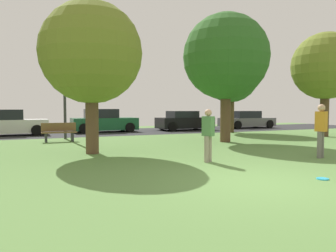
% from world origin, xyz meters
% --- Properties ---
extents(ground_plane, '(44.00, 44.00, 0.00)m').
position_xyz_m(ground_plane, '(0.00, 0.00, 0.00)').
color(ground_plane, '#5B8442').
extents(road_strip, '(44.00, 6.40, 0.01)m').
position_xyz_m(road_strip, '(0.00, 16.00, 0.00)').
color(road_strip, '#28282B').
rests_on(road_strip, ground_plane).
extents(oak_tree_center, '(3.76, 3.76, 5.74)m').
position_xyz_m(oak_tree_center, '(7.85, 12.71, 3.83)').
color(oak_tree_center, brown).
rests_on(oak_tree_center, ground_plane).
extents(maple_tree_far, '(4.05, 4.05, 6.05)m').
position_xyz_m(maple_tree_far, '(4.09, 7.63, 4.00)').
color(maple_tree_far, brown).
rests_on(maple_tree_far, ground_plane).
extents(oak_tree_right, '(3.73, 3.73, 5.83)m').
position_xyz_m(oak_tree_right, '(10.88, 7.89, 3.94)').
color(oak_tree_right, brown).
rests_on(oak_tree_right, ground_plane).
extents(maple_tree_near, '(3.57, 3.57, 5.34)m').
position_xyz_m(maple_tree_near, '(-2.47, 6.14, 3.53)').
color(maple_tree_near, brown).
rests_on(maple_tree_near, ground_plane).
extents(person_thrower, '(0.34, 0.38, 1.58)m').
position_xyz_m(person_thrower, '(0.34, 2.89, 0.86)').
color(person_thrower, gray).
rests_on(person_thrower, ground_plane).
extents(person_bystander, '(0.30, 0.37, 1.74)m').
position_xyz_m(person_bystander, '(4.07, 2.12, 0.97)').
color(person_bystander, slate).
rests_on(person_bystander, ground_plane).
extents(frisbee_disc, '(0.27, 0.27, 0.03)m').
position_xyz_m(frisbee_disc, '(1.49, -0.23, 0.01)').
color(frisbee_disc, '#2DB2E0').
rests_on(frisbee_disc, ground_plane).
extents(parked_car_white, '(4.35, 1.99, 1.52)m').
position_xyz_m(parked_car_white, '(-5.56, 15.75, 0.69)').
color(parked_car_white, white).
rests_on(parked_car_white, ground_plane).
extents(parked_car_green, '(4.27, 2.04, 1.54)m').
position_xyz_m(parked_car_green, '(0.24, 16.34, 0.70)').
color(parked_car_green, '#195633').
rests_on(parked_car_green, ground_plane).
extents(parked_car_black, '(4.01, 2.09, 1.39)m').
position_xyz_m(parked_car_black, '(6.04, 15.89, 0.65)').
color(parked_car_black, black).
rests_on(parked_car_black, ground_plane).
extents(parked_car_grey, '(4.45, 2.04, 1.37)m').
position_xyz_m(parked_car_grey, '(11.82, 16.24, 0.63)').
color(parked_car_grey, slate).
rests_on(parked_car_grey, ground_plane).
extents(park_bench, '(1.60, 0.45, 0.90)m').
position_xyz_m(park_bench, '(-3.14, 10.91, 0.46)').
color(park_bench, brown).
rests_on(park_bench, ground_plane).
extents(street_lamp_post, '(0.14, 0.14, 4.50)m').
position_xyz_m(street_lamp_post, '(-2.71, 12.20, 2.25)').
color(street_lamp_post, '#2D2D33').
rests_on(street_lamp_post, ground_plane).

